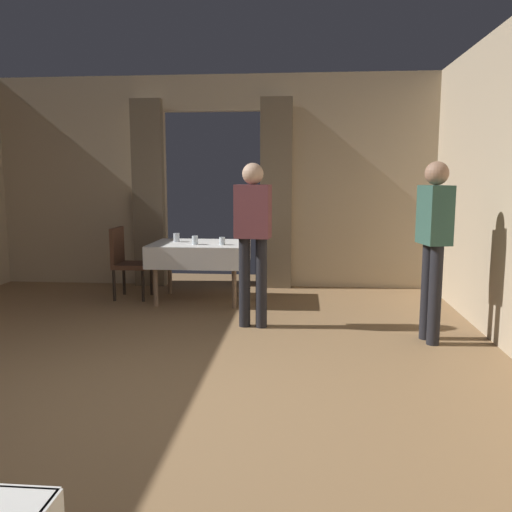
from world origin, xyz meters
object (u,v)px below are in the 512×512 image
(dining_table_mid, at_px, (200,251))
(person_diner_standing_aside, at_px, (253,231))
(glass_mid_b, at_px, (222,241))
(glass_mid_c, at_px, (195,240))
(glass_mid_a, at_px, (176,237))
(person_waiter_by_doorway, at_px, (434,236))
(chair_mid_left, at_px, (126,259))

(dining_table_mid, relative_size, person_diner_standing_aside, 0.70)
(glass_mid_b, xyz_separation_m, glass_mid_c, (-0.34, 0.01, 0.01))
(glass_mid_a, relative_size, glass_mid_b, 1.16)
(glass_mid_b, bearing_deg, dining_table_mid, 152.07)
(glass_mid_c, relative_size, person_waiter_by_doorway, 0.06)
(glass_mid_a, bearing_deg, glass_mid_b, -22.02)
(chair_mid_left, bearing_deg, person_diner_standing_aside, -34.43)
(chair_mid_left, distance_m, person_waiter_by_doorway, 3.89)
(glass_mid_a, distance_m, person_diner_standing_aside, 1.67)
(chair_mid_left, relative_size, person_diner_standing_aside, 0.54)
(dining_table_mid, height_order, glass_mid_a, glass_mid_a)
(dining_table_mid, bearing_deg, glass_mid_c, -99.06)
(person_diner_standing_aside, bearing_deg, dining_table_mid, 124.58)
(glass_mid_c, bearing_deg, person_diner_standing_aside, -50.43)
(dining_table_mid, bearing_deg, person_waiter_by_doorway, -30.74)
(glass_mid_c, bearing_deg, glass_mid_b, -1.44)
(chair_mid_left, height_order, glass_mid_a, chair_mid_left)
(glass_mid_c, bearing_deg, chair_mid_left, 166.39)
(glass_mid_b, relative_size, glass_mid_c, 0.88)
(person_waiter_by_doorway, xyz_separation_m, person_diner_standing_aside, (-1.74, 0.36, 0.00))
(dining_table_mid, relative_size, chair_mid_left, 1.30)
(glass_mid_a, relative_size, person_waiter_by_doorway, 0.06)
(person_waiter_by_doorway, distance_m, person_diner_standing_aside, 1.78)
(glass_mid_a, height_order, person_waiter_by_doorway, person_waiter_by_doorway)
(dining_table_mid, xyz_separation_m, glass_mid_c, (-0.03, -0.16, 0.16))
(dining_table_mid, xyz_separation_m, glass_mid_a, (-0.32, 0.09, 0.16))
(chair_mid_left, height_order, glass_mid_b, chair_mid_left)
(chair_mid_left, bearing_deg, glass_mid_b, -10.50)
(glass_mid_c, xyz_separation_m, person_diner_standing_aside, (0.81, -0.99, 0.22))
(glass_mid_a, distance_m, glass_mid_b, 0.68)
(dining_table_mid, height_order, person_diner_standing_aside, person_diner_standing_aside)
(dining_table_mid, bearing_deg, glass_mid_a, 164.37)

